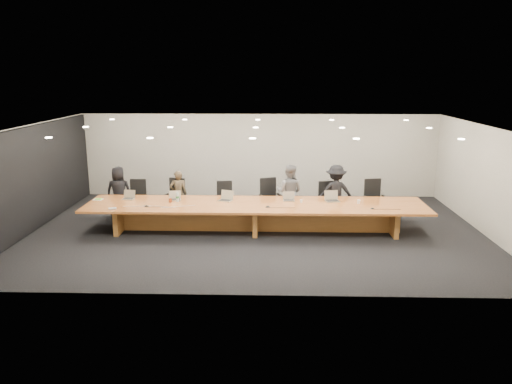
# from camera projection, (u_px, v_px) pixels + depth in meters

# --- Properties ---
(ground) EXTENTS (12.00, 12.00, 0.00)m
(ground) POSITION_uv_depth(u_px,v_px,m) (256.00, 231.00, 13.39)
(ground) COLOR black
(ground) RESTS_ON ground
(back_wall) EXTENTS (12.00, 0.02, 2.80)m
(back_wall) POSITION_uv_depth(u_px,v_px,m) (259.00, 155.00, 16.96)
(back_wall) COLOR silver
(back_wall) RESTS_ON ground
(left_wall_panel) EXTENTS (0.08, 7.84, 2.74)m
(left_wall_panel) POSITION_uv_depth(u_px,v_px,m) (32.00, 179.00, 13.24)
(left_wall_panel) COLOR black
(left_wall_panel) RESTS_ON ground
(conference_table) EXTENTS (9.00, 1.80, 0.75)m
(conference_table) POSITION_uv_depth(u_px,v_px,m) (256.00, 212.00, 13.27)
(conference_table) COLOR #974F21
(conference_table) RESTS_ON ground
(chair_far_left) EXTENTS (0.58, 0.58, 1.12)m
(chair_far_left) POSITION_uv_depth(u_px,v_px,m) (137.00, 198.00, 14.56)
(chair_far_left) COLOR black
(chair_far_left) RESTS_ON ground
(chair_left) EXTENTS (0.75, 0.75, 1.17)m
(chair_left) POSITION_uv_depth(u_px,v_px,m) (174.00, 198.00, 14.46)
(chair_left) COLOR black
(chair_left) RESTS_ON ground
(chair_mid_left) EXTENTS (0.60, 0.60, 1.08)m
(chair_mid_left) POSITION_uv_depth(u_px,v_px,m) (225.00, 200.00, 14.52)
(chair_mid_left) COLOR black
(chair_mid_left) RESTS_ON ground
(chair_mid_right) EXTENTS (0.75, 0.75, 1.16)m
(chair_mid_right) POSITION_uv_depth(u_px,v_px,m) (270.00, 198.00, 14.55)
(chair_mid_right) COLOR black
(chair_mid_right) RESTS_ON ground
(chair_right) EXTENTS (0.67, 0.67, 1.09)m
(chair_right) POSITION_uv_depth(u_px,v_px,m) (328.00, 200.00, 14.43)
(chair_right) COLOR black
(chair_right) RESTS_ON ground
(chair_far_right) EXTENTS (0.73, 0.73, 1.18)m
(chair_far_right) POSITION_uv_depth(u_px,v_px,m) (375.00, 200.00, 14.30)
(chair_far_right) COLOR black
(chair_far_right) RESTS_ON ground
(person_a) EXTENTS (0.77, 0.54, 1.50)m
(person_a) POSITION_uv_depth(u_px,v_px,m) (119.00, 192.00, 14.56)
(person_a) COLOR black
(person_a) RESTS_ON ground
(person_b) EXTENTS (0.56, 0.43, 1.39)m
(person_b) POSITION_uv_depth(u_px,v_px,m) (178.00, 194.00, 14.53)
(person_b) COLOR #3A3020
(person_b) RESTS_ON ground
(person_c) EXTENTS (0.92, 0.80, 1.60)m
(person_c) POSITION_uv_depth(u_px,v_px,m) (289.00, 192.00, 14.32)
(person_c) COLOR #5E5E61
(person_c) RESTS_ON ground
(person_d) EXTENTS (1.03, 0.60, 1.59)m
(person_d) POSITION_uv_depth(u_px,v_px,m) (336.00, 192.00, 14.30)
(person_d) COLOR black
(person_d) RESTS_ON ground
(laptop_a) EXTENTS (0.34, 0.27, 0.25)m
(laptop_a) POSITION_uv_depth(u_px,v_px,m) (128.00, 195.00, 13.66)
(laptop_a) COLOR #C5B897
(laptop_a) RESTS_ON conference_table
(laptop_b) EXTENTS (0.35, 0.29, 0.25)m
(laptop_b) POSITION_uv_depth(u_px,v_px,m) (175.00, 196.00, 13.59)
(laptop_b) COLOR #BAAC8E
(laptop_b) RESTS_ON conference_table
(laptop_c) EXTENTS (0.43, 0.38, 0.28)m
(laptop_c) POSITION_uv_depth(u_px,v_px,m) (225.00, 196.00, 13.48)
(laptop_c) COLOR beige
(laptop_c) RESTS_ON conference_table
(laptop_d) EXTENTS (0.31, 0.23, 0.25)m
(laptop_d) POSITION_uv_depth(u_px,v_px,m) (289.00, 196.00, 13.50)
(laptop_d) COLOR tan
(laptop_d) RESTS_ON conference_table
(laptop_e) EXTENTS (0.41, 0.33, 0.29)m
(laptop_e) POSITION_uv_depth(u_px,v_px,m) (333.00, 196.00, 13.42)
(laptop_e) COLOR tan
(laptop_e) RESTS_ON conference_table
(water_bottle) EXTENTS (0.10, 0.10, 0.25)m
(water_bottle) POSITION_uv_depth(u_px,v_px,m) (177.00, 197.00, 13.41)
(water_bottle) COLOR #ACBCB5
(water_bottle) RESTS_ON conference_table
(amber_mug) EXTENTS (0.09, 0.09, 0.11)m
(amber_mug) POSITION_uv_depth(u_px,v_px,m) (170.00, 200.00, 13.38)
(amber_mug) COLOR maroon
(amber_mug) RESTS_ON conference_table
(paper_cup_near) EXTENTS (0.09, 0.09, 0.08)m
(paper_cup_near) POSITION_uv_depth(u_px,v_px,m) (301.00, 201.00, 13.31)
(paper_cup_near) COLOR silver
(paper_cup_near) RESTS_ON conference_table
(paper_cup_far) EXTENTS (0.09, 0.09, 0.10)m
(paper_cup_far) POSITION_uv_depth(u_px,v_px,m) (359.00, 202.00, 13.22)
(paper_cup_far) COLOR silver
(paper_cup_far) RESTS_ON conference_table
(notepad) EXTENTS (0.26, 0.22, 0.01)m
(notepad) POSITION_uv_depth(u_px,v_px,m) (98.00, 200.00, 13.63)
(notepad) COLOR silver
(notepad) RESTS_ON conference_table
(lime_gadget) EXTENTS (0.17, 0.11, 0.03)m
(lime_gadget) POSITION_uv_depth(u_px,v_px,m) (98.00, 199.00, 13.61)
(lime_gadget) COLOR #73D137
(lime_gadget) RESTS_ON notepad
(av_box) EXTENTS (0.22, 0.19, 0.03)m
(av_box) POSITION_uv_depth(u_px,v_px,m) (112.00, 209.00, 12.69)
(av_box) COLOR #B6B5BA
(av_box) RESTS_ON conference_table
(mic_left) EXTENTS (0.13, 0.13, 0.03)m
(mic_left) POSITION_uv_depth(u_px,v_px,m) (147.00, 206.00, 12.94)
(mic_left) COLOR black
(mic_left) RESTS_ON conference_table
(mic_center) EXTENTS (0.16, 0.16, 0.03)m
(mic_center) POSITION_uv_depth(u_px,v_px,m) (268.00, 207.00, 12.87)
(mic_center) COLOR black
(mic_center) RESTS_ON conference_table
(mic_right) EXTENTS (0.12, 0.12, 0.03)m
(mic_right) POSITION_uv_depth(u_px,v_px,m) (372.00, 208.00, 12.73)
(mic_right) COLOR black
(mic_right) RESTS_ON conference_table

